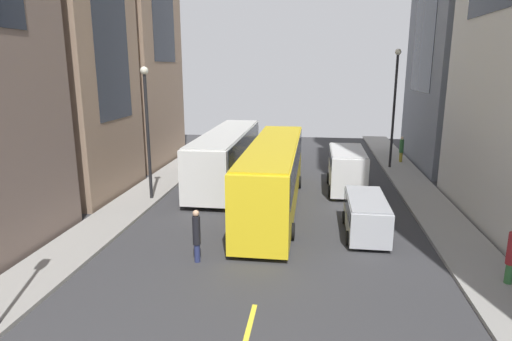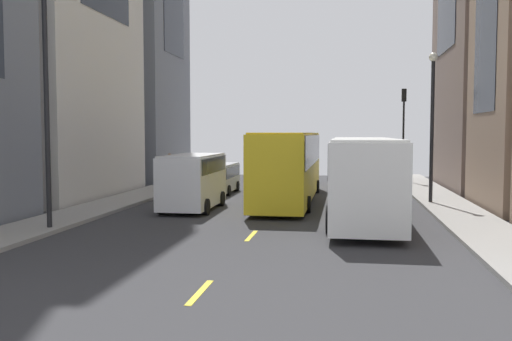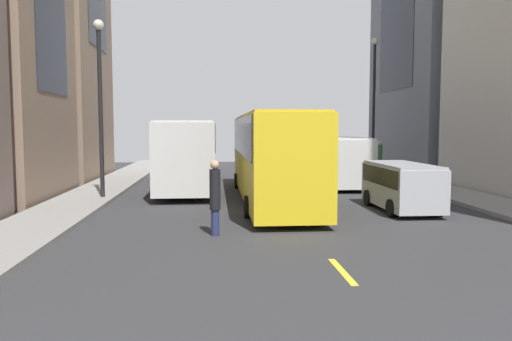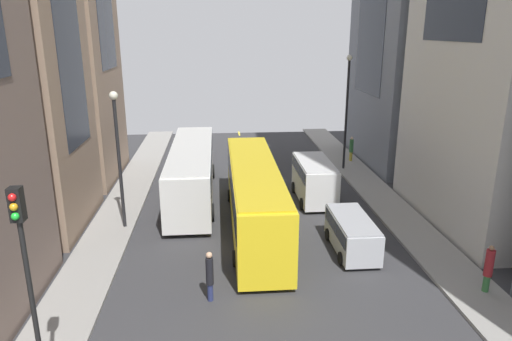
# 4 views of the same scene
# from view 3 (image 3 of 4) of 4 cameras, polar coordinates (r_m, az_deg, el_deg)

# --- Properties ---
(ground_plane) EXTENTS (42.79, 42.79, 0.00)m
(ground_plane) POSITION_cam_3_polar(r_m,az_deg,el_deg) (24.68, 1.58, -2.28)
(ground_plane) COLOR #333335
(sidewalk_west) EXTENTS (2.48, 44.00, 0.15)m
(sidewalk_west) POSITION_cam_3_polar(r_m,az_deg,el_deg) (25.12, -17.26, -2.20)
(sidewalk_west) COLOR gray
(sidewalk_west) RESTS_ON ground
(sidewalk_east) EXTENTS (2.48, 44.00, 0.15)m
(sidewalk_east) POSITION_cam_3_polar(r_m,az_deg,el_deg) (26.82, 19.19, -1.82)
(sidewalk_east) COLOR gray
(sidewalk_east) RESTS_ON ground
(lane_stripe_1) EXTENTS (0.16, 2.00, 0.01)m
(lane_stripe_1) POSITION_cam_3_polar(r_m,az_deg,el_deg) (11.11, 9.69, -11.14)
(lane_stripe_1) COLOR yellow
(lane_stripe_1) RESTS_ON ground
(lane_stripe_2) EXTENTS (0.16, 2.00, 0.01)m
(lane_stripe_2) POSITION_cam_3_polar(r_m,az_deg,el_deg) (17.81, 4.06, -5.03)
(lane_stripe_2) COLOR yellow
(lane_stripe_2) RESTS_ON ground
(lane_stripe_3) EXTENTS (0.16, 2.00, 0.01)m
(lane_stripe_3) POSITION_cam_3_polar(r_m,az_deg,el_deg) (24.68, 1.58, -2.27)
(lane_stripe_3) COLOR yellow
(lane_stripe_3) RESTS_ON ground
(lane_stripe_4) EXTENTS (0.16, 2.00, 0.01)m
(lane_stripe_4) POSITION_cam_3_polar(r_m,az_deg,el_deg) (31.60, 0.19, -0.71)
(lane_stripe_4) COLOR yellow
(lane_stripe_4) RESTS_ON ground
(lane_stripe_5) EXTENTS (0.16, 2.00, 0.01)m
(lane_stripe_5) POSITION_cam_3_polar(r_m,az_deg,el_deg) (38.56, -0.70, 0.28)
(lane_stripe_5) COLOR yellow
(lane_stripe_5) RESTS_ON ground
(lane_stripe_6) EXTENTS (0.16, 2.00, 0.01)m
(lane_stripe_6) POSITION_cam_3_polar(r_m,az_deg,el_deg) (45.52, -1.32, 0.98)
(lane_stripe_6) COLOR yellow
(lane_stripe_6) RESTS_ON ground
(city_bus_white) EXTENTS (2.81, 12.88, 3.35)m
(city_bus_white) POSITION_cam_3_polar(r_m,az_deg,el_deg) (26.46, -7.43, 2.52)
(city_bus_white) COLOR silver
(city_bus_white) RESTS_ON ground
(streetcar_yellow) EXTENTS (2.70, 13.64, 3.59)m
(streetcar_yellow) POSITION_cam_3_polar(r_m,az_deg,el_deg) (21.34, 1.60, 2.33)
(streetcar_yellow) COLOR yellow
(streetcar_yellow) RESTS_ON ground
(delivery_van_white) EXTENTS (2.25, 5.04, 2.58)m
(delivery_van_white) POSITION_cam_3_polar(r_m,az_deg,el_deg) (26.07, 9.67, 1.36)
(delivery_van_white) COLOR white
(delivery_van_white) RESTS_ON ground
(car_silver_0) EXTENTS (1.89, 4.26, 1.74)m
(car_silver_0) POSITION_cam_3_polar(r_m,az_deg,el_deg) (19.38, 16.09, -1.36)
(car_silver_0) COLOR #B7BABF
(car_silver_0) RESTS_ON ground
(pedestrian_waiting_curb) EXTENTS (0.33, 0.33, 2.01)m
(pedestrian_waiting_curb) POSITION_cam_3_polar(r_m,az_deg,el_deg) (35.47, 13.80, 1.71)
(pedestrian_waiting_curb) COLOR gold
(pedestrian_waiting_curb) RESTS_ON ground
(pedestrian_crossing_near) EXTENTS (0.31, 0.31, 2.14)m
(pedestrian_crossing_near) POSITION_cam_3_polar(r_m,az_deg,el_deg) (14.32, -4.65, -2.79)
(pedestrian_crossing_near) COLOR navy
(pedestrian_crossing_near) RESTS_ON ground
(streetlamp_near) EXTENTS (0.44, 0.44, 8.56)m
(streetlamp_near) POSITION_cam_3_polar(r_m,az_deg,el_deg) (33.22, 13.16, 8.51)
(streetlamp_near) COLOR black
(streetlamp_near) RESTS_ON ground
(streetlamp_far) EXTENTS (0.44, 0.44, 7.35)m
(streetlamp_far) POSITION_cam_3_polar(r_m,az_deg,el_deg) (22.23, -17.18, 8.67)
(streetlamp_far) COLOR black
(streetlamp_far) RESTS_ON ground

